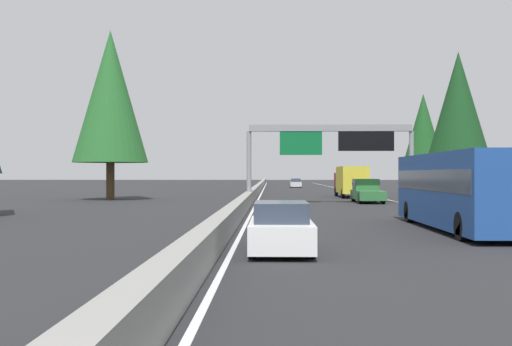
{
  "coord_description": "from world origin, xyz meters",
  "views": [
    {
      "loc": [
        -1.78,
        -1.41,
        2.29
      ],
      "look_at": [
        53.21,
        -0.03,
        2.33
      ],
      "focal_mm": 43.29,
      "sensor_mm": 36.0,
      "label": 1
    }
  ],
  "objects_px": {
    "sign_gantry_overhead": "(332,141)",
    "conifer_left_near": "(110,97)",
    "box_truck_mid_left": "(351,181)",
    "bus_near_center": "(459,188)",
    "sedan_mid_right": "(281,229)",
    "conifer_right_far": "(423,133)",
    "pickup_far_left": "(367,191)",
    "sedan_far_center": "(296,183)",
    "conifer_right_mid": "(458,109)"
  },
  "relations": [
    {
      "from": "sign_gantry_overhead",
      "to": "conifer_left_near",
      "type": "xyz_separation_m",
      "value": [
        6.45,
        18.67,
        4.23
      ]
    },
    {
      "from": "box_truck_mid_left",
      "to": "bus_near_center",
      "type": "bearing_deg",
      "value": 179.89
    },
    {
      "from": "sedan_mid_right",
      "to": "bus_near_center",
      "type": "distance_m",
      "value": 10.23
    },
    {
      "from": "sign_gantry_overhead",
      "to": "conifer_right_far",
      "type": "height_order",
      "value": "conifer_right_far"
    },
    {
      "from": "pickup_far_left",
      "to": "conifer_right_far",
      "type": "xyz_separation_m",
      "value": [
        19.98,
        -9.33,
        5.87
      ]
    },
    {
      "from": "sedan_far_center",
      "to": "box_truck_mid_left",
      "type": "xyz_separation_m",
      "value": [
        -41.95,
        -3.65,
        0.93
      ]
    },
    {
      "from": "sign_gantry_overhead",
      "to": "sedan_far_center",
      "type": "xyz_separation_m",
      "value": [
        54.54,
        0.65,
        -4.09
      ]
    },
    {
      "from": "bus_near_center",
      "to": "conifer_right_far",
      "type": "distance_m",
      "value": 45.07
    },
    {
      "from": "sedan_mid_right",
      "to": "sedan_far_center",
      "type": "bearing_deg",
      "value": -2.54
    },
    {
      "from": "conifer_right_far",
      "to": "sedan_far_center",
      "type": "bearing_deg",
      "value": 21.61
    },
    {
      "from": "sedan_far_center",
      "to": "conifer_right_mid",
      "type": "distance_m",
      "value": 48.22
    },
    {
      "from": "sedan_far_center",
      "to": "conifer_right_mid",
      "type": "xyz_separation_m",
      "value": [
        -45.92,
        -12.74,
        7.35
      ]
    },
    {
      "from": "sedan_far_center",
      "to": "conifer_left_near",
      "type": "xyz_separation_m",
      "value": [
        -48.09,
        18.02,
        8.32
      ]
    },
    {
      "from": "sedan_mid_right",
      "to": "conifer_right_far",
      "type": "height_order",
      "value": "conifer_right_far"
    },
    {
      "from": "conifer_right_mid",
      "to": "conifer_left_near",
      "type": "height_order",
      "value": "conifer_left_near"
    },
    {
      "from": "sign_gantry_overhead",
      "to": "conifer_right_mid",
      "type": "distance_m",
      "value": 15.2
    },
    {
      "from": "sedan_far_center",
      "to": "conifer_right_far",
      "type": "bearing_deg",
      "value": -158.39
    },
    {
      "from": "box_truck_mid_left",
      "to": "conifer_left_near",
      "type": "bearing_deg",
      "value": 105.81
    },
    {
      "from": "sedan_far_center",
      "to": "box_truck_mid_left",
      "type": "height_order",
      "value": "box_truck_mid_left"
    },
    {
      "from": "bus_near_center",
      "to": "conifer_right_far",
      "type": "bearing_deg",
      "value": -12.0
    },
    {
      "from": "sedan_mid_right",
      "to": "conifer_right_mid",
      "type": "xyz_separation_m",
      "value": [
        37.55,
        -16.44,
        7.35
      ]
    },
    {
      "from": "bus_near_center",
      "to": "conifer_right_far",
      "type": "xyz_separation_m",
      "value": [
        43.8,
        -9.31,
        5.07
      ]
    },
    {
      "from": "conifer_right_mid",
      "to": "conifer_left_near",
      "type": "relative_size",
      "value": 0.89
    },
    {
      "from": "bus_near_center",
      "to": "conifer_left_near",
      "type": "xyz_separation_m",
      "value": [
        28.27,
        21.61,
        7.28
      ]
    },
    {
      "from": "conifer_right_far",
      "to": "conifer_left_near",
      "type": "xyz_separation_m",
      "value": [
        -15.53,
        30.92,
        2.21
      ]
    },
    {
      "from": "pickup_far_left",
      "to": "conifer_left_near",
      "type": "bearing_deg",
      "value": 78.37
    },
    {
      "from": "conifer_right_mid",
      "to": "sedan_far_center",
      "type": "bearing_deg",
      "value": 15.5
    },
    {
      "from": "sign_gantry_overhead",
      "to": "conifer_right_mid",
      "type": "xyz_separation_m",
      "value": [
        8.62,
        -12.09,
        3.26
      ]
    },
    {
      "from": "sedan_mid_right",
      "to": "conifer_right_far",
      "type": "xyz_separation_m",
      "value": [
        50.91,
        -16.6,
        6.1
      ]
    },
    {
      "from": "sedan_mid_right",
      "to": "conifer_right_far",
      "type": "bearing_deg",
      "value": -18.06
    },
    {
      "from": "pickup_far_left",
      "to": "sedan_far_center",
      "type": "distance_m",
      "value": 52.66
    },
    {
      "from": "pickup_far_left",
      "to": "box_truck_mid_left",
      "type": "relative_size",
      "value": 0.66
    },
    {
      "from": "pickup_far_left",
      "to": "conifer_right_mid",
      "type": "relative_size",
      "value": 0.42
    },
    {
      "from": "sedan_far_center",
      "to": "box_truck_mid_left",
      "type": "relative_size",
      "value": 0.52
    },
    {
      "from": "pickup_far_left",
      "to": "conifer_right_mid",
      "type": "height_order",
      "value": "conifer_right_mid"
    },
    {
      "from": "bus_near_center",
      "to": "conifer_right_mid",
      "type": "height_order",
      "value": "conifer_right_mid"
    },
    {
      "from": "bus_near_center",
      "to": "conifer_left_near",
      "type": "height_order",
      "value": "conifer_left_near"
    },
    {
      "from": "pickup_far_left",
      "to": "box_truck_mid_left",
      "type": "distance_m",
      "value": 10.6
    },
    {
      "from": "conifer_right_far",
      "to": "sedan_mid_right",
      "type": "bearing_deg",
      "value": 161.94
    },
    {
      "from": "box_truck_mid_left",
      "to": "conifer_right_mid",
      "type": "xyz_separation_m",
      "value": [
        -3.97,
        -9.09,
        6.42
      ]
    },
    {
      "from": "box_truck_mid_left",
      "to": "conifer_left_near",
      "type": "distance_m",
      "value": 23.7
    },
    {
      "from": "pickup_far_left",
      "to": "conifer_left_near",
      "type": "height_order",
      "value": "conifer_left_near"
    },
    {
      "from": "conifer_left_near",
      "to": "bus_near_center",
      "type": "bearing_deg",
      "value": -142.61
    },
    {
      "from": "conifer_right_far",
      "to": "conifer_left_near",
      "type": "bearing_deg",
      "value": 116.67
    },
    {
      "from": "conifer_left_near",
      "to": "conifer_right_mid",
      "type": "bearing_deg",
      "value": -85.97
    },
    {
      "from": "bus_near_center",
      "to": "conifer_right_mid",
      "type": "relative_size",
      "value": 0.87
    },
    {
      "from": "conifer_right_far",
      "to": "conifer_left_near",
      "type": "height_order",
      "value": "conifer_left_near"
    },
    {
      "from": "conifer_left_near",
      "to": "sign_gantry_overhead",
      "type": "bearing_deg",
      "value": -109.07
    },
    {
      "from": "conifer_right_mid",
      "to": "conifer_left_near",
      "type": "bearing_deg",
      "value": 94.03
    },
    {
      "from": "box_truck_mid_left",
      "to": "conifer_right_mid",
      "type": "relative_size",
      "value": 0.64
    }
  ]
}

